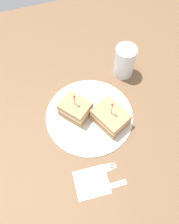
% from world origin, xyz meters
% --- Properties ---
extents(ground_plane, '(1.15, 1.15, 0.02)m').
position_xyz_m(ground_plane, '(0.00, 0.00, -0.01)').
color(ground_plane, brown).
extents(plate, '(0.28, 0.28, 0.01)m').
position_xyz_m(plate, '(0.00, 0.00, 0.00)').
color(plate, silver).
rests_on(plate, ground_plane).
extents(sandwich_half_front, '(0.11, 0.11, 0.10)m').
position_xyz_m(sandwich_half_front, '(-0.02, -0.04, 0.04)').
color(sandwich_half_front, tan).
rests_on(sandwich_half_front, plate).
extents(sandwich_half_back, '(0.13, 0.12, 0.10)m').
position_xyz_m(sandwich_half_back, '(0.04, 0.06, 0.03)').
color(sandwich_half_back, tan).
rests_on(sandwich_half_back, plate).
extents(drink_glass, '(0.07, 0.07, 0.12)m').
position_xyz_m(drink_glass, '(-0.13, 0.17, 0.06)').
color(drink_glass, beige).
rests_on(drink_glass, ground_plane).
extents(napkin, '(0.09, 0.10, 0.00)m').
position_xyz_m(napkin, '(0.20, -0.06, 0.00)').
color(napkin, beige).
rests_on(napkin, ground_plane).
extents(fork, '(0.02, 0.12, 0.00)m').
position_xyz_m(fork, '(0.18, -0.02, 0.00)').
color(fork, silver).
rests_on(fork, ground_plane).
extents(knife, '(0.02, 0.14, 0.00)m').
position_xyz_m(knife, '(0.23, -0.02, 0.00)').
color(knife, silver).
rests_on(knife, ground_plane).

